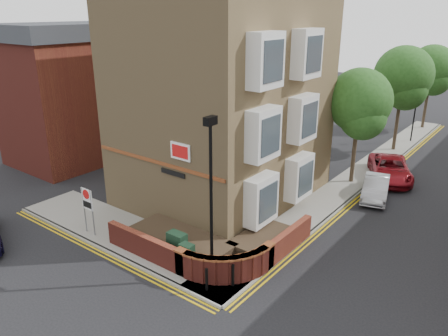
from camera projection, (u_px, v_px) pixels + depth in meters
ground at (160, 278)px, 16.91m from camera, size 120.00×120.00×0.00m
pavement_corner at (130, 235)px, 20.00m from camera, size 13.00×3.00×0.12m
pavement_main at (363, 173)px, 27.69m from camera, size 2.00×32.00×0.12m
kerb_side at (103, 249)px, 18.88m from camera, size 13.00×0.15×0.12m
kerb_main_near at (379, 176)px, 27.12m from camera, size 0.15×32.00×0.12m
yellow_lines_side at (98, 252)px, 18.71m from camera, size 13.00×0.28×0.01m
yellow_lines_main at (383, 178)px, 26.99m from camera, size 0.28×32.00×0.01m
corner_building at (227, 84)px, 22.37m from camera, size 8.95×10.40×13.60m
garden_wall at (202, 252)px, 18.77m from camera, size 6.80×6.00×1.20m
lamppost at (211, 200)px, 15.74m from camera, size 0.25×0.50×6.30m
utility_cabinet_large at (177, 246)px, 17.80m from camera, size 0.80×0.45×1.20m
utility_cabinet_small at (187, 257)px, 17.14m from camera, size 0.55×0.40×1.10m
bollard_near at (207, 279)px, 15.87m from camera, size 0.11×0.11×0.90m
bollard_far at (233, 275)px, 16.12m from camera, size 0.11×0.11×0.90m
zone_sign at (87, 203)px, 19.57m from camera, size 0.72×0.07×2.20m
side_building at (85, 91)px, 29.87m from camera, size 6.40×10.40×9.00m
tree_near at (359, 105)px, 24.64m from camera, size 3.64×3.65×6.70m
tree_mid at (403, 80)px, 30.44m from camera, size 4.03×4.03×7.42m
tree_far at (431, 71)px, 36.51m from camera, size 3.81×3.81×7.00m
traffic_light_assembly at (416, 107)px, 33.24m from camera, size 0.20×0.16×4.20m
silver_car_near at (376, 188)px, 23.93m from camera, size 2.19×3.90×1.22m
red_car_main at (390, 169)px, 26.56m from camera, size 4.08×5.39×1.36m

